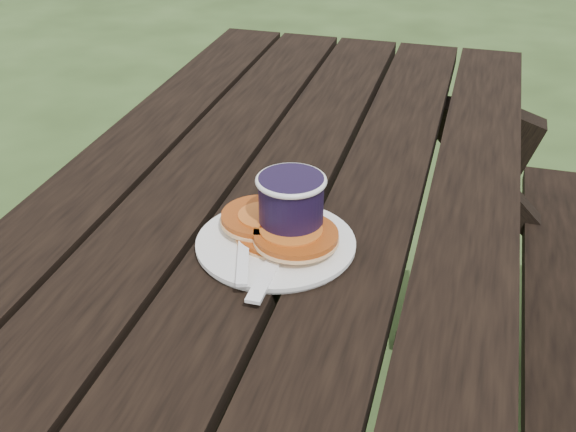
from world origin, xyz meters
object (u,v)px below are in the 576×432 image
(pancake_stack, at_px, (279,229))
(coffee_cup, at_px, (291,206))
(plate, at_px, (276,244))
(picnic_table, at_px, (266,400))

(pancake_stack, xyz_separation_m, coffee_cup, (0.01, 0.01, 0.03))
(plate, distance_m, coffee_cup, 0.06)
(plate, bearing_deg, coffee_cup, 50.50)
(picnic_table, height_order, coffee_cup, coffee_cup)
(picnic_table, height_order, pancake_stack, pancake_stack)
(picnic_table, relative_size, plate, 8.29)
(coffee_cup, bearing_deg, plate, -129.50)
(picnic_table, xyz_separation_m, plate, (0.04, -0.08, 0.39))
(picnic_table, xyz_separation_m, coffee_cup, (0.06, -0.06, 0.44))
(picnic_table, bearing_deg, pancake_stack, -55.98)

